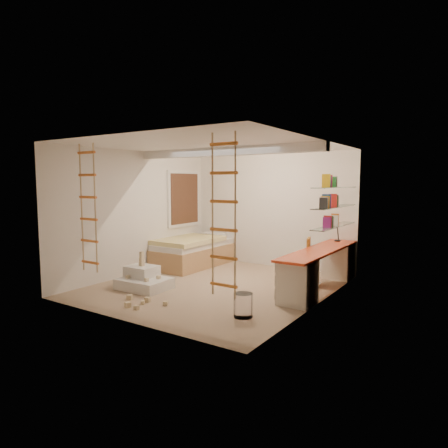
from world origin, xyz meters
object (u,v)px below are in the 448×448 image
Objects in this scene: desk at (320,268)px; swivel_chair at (307,268)px; bed at (193,252)px; play_platform at (144,280)px.

desk is 0.37m from swivel_chair.
bed is at bearing 176.33° from swivel_chair.
bed reaches higher than play_platform.
swivel_chair is (-0.32, 0.18, -0.07)m from desk.
bed is 2.22× the size of swivel_chair.
play_platform is at bearing -77.35° from bed.
bed is 2.20× the size of play_platform.
desk is 1.40× the size of bed.
swivel_chair is 0.99× the size of play_platform.
desk reaches higher than bed.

